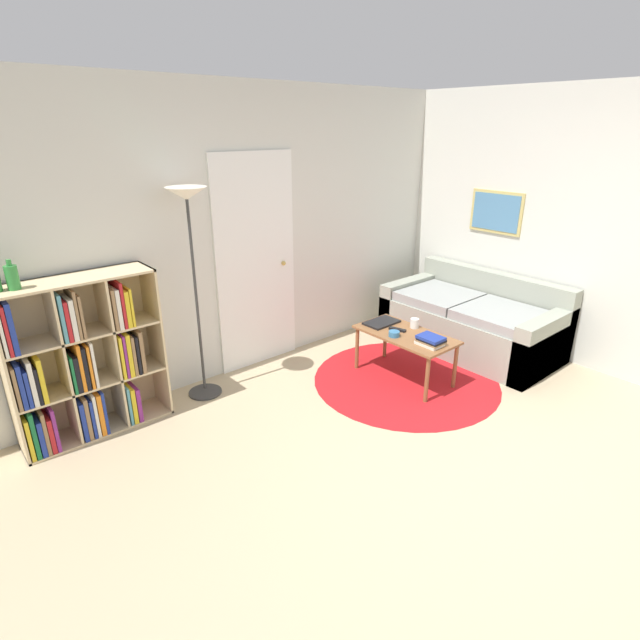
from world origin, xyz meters
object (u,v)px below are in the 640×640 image
(bowl, at_px, (394,334))
(cup, at_px, (415,323))
(floor_lamp, at_px, (189,225))
(bottle_middle, at_px, (12,277))
(couch, at_px, (474,321))
(laptop, at_px, (382,322))
(bookshelf, at_px, (82,363))
(coffee_table, at_px, (405,339))

(bowl, xyz_separation_m, cup, (0.30, 0.01, 0.02))
(floor_lamp, relative_size, bottle_middle, 8.97)
(bottle_middle, bearing_deg, bowl, -19.25)
(cup, bearing_deg, couch, -2.55)
(laptop, bearing_deg, bookshelf, 164.98)
(bowl, relative_size, cup, 1.12)
(couch, relative_size, laptop, 5.32)
(couch, bearing_deg, bookshelf, 164.66)
(couch, distance_m, laptop, 1.16)
(coffee_table, relative_size, laptop, 2.79)
(cup, relative_size, bottle_middle, 0.45)
(cup, bearing_deg, bottle_middle, 162.82)
(bookshelf, bearing_deg, bottle_middle, -175.29)
(couch, height_order, coffee_table, couch)
(couch, relative_size, bowl, 17.63)
(couch, bearing_deg, bowl, 178.75)
(couch, xyz_separation_m, coffee_table, (-1.11, 0.00, 0.11))
(bookshelf, xyz_separation_m, floor_lamp, (0.95, -0.04, 0.92))
(laptop, bearing_deg, coffee_table, -92.43)
(bookshelf, xyz_separation_m, bowl, (2.38, -0.97, -0.11))
(laptop, bearing_deg, bowl, -116.87)
(floor_lamp, xyz_separation_m, bottle_middle, (-1.26, 0.01, -0.19))
(floor_lamp, bearing_deg, bottle_middle, 179.43)
(laptop, height_order, bowl, bowl)
(bookshelf, height_order, coffee_table, bookshelf)
(coffee_table, bearing_deg, couch, -0.11)
(bookshelf, bearing_deg, cup, -19.56)
(bookshelf, xyz_separation_m, cup, (2.69, -0.95, -0.09))
(floor_lamp, bearing_deg, couch, -19.63)
(couch, bearing_deg, bottle_middle, 166.19)
(coffee_table, xyz_separation_m, cup, (0.17, 0.04, 0.10))
(floor_lamp, xyz_separation_m, cup, (1.74, -0.92, -1.01))
(floor_lamp, bearing_deg, coffee_table, -31.30)
(coffee_table, bearing_deg, cup, 13.35)
(bottle_middle, bearing_deg, coffee_table, -18.86)
(couch, height_order, bowl, couch)
(couch, distance_m, bowl, 1.26)
(cup, bearing_deg, bookshelf, 160.44)
(bowl, bearing_deg, couch, -1.25)
(laptop, bearing_deg, cup, -60.64)
(cup, bearing_deg, laptop, 119.36)
(bookshelf, height_order, floor_lamp, floor_lamp)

